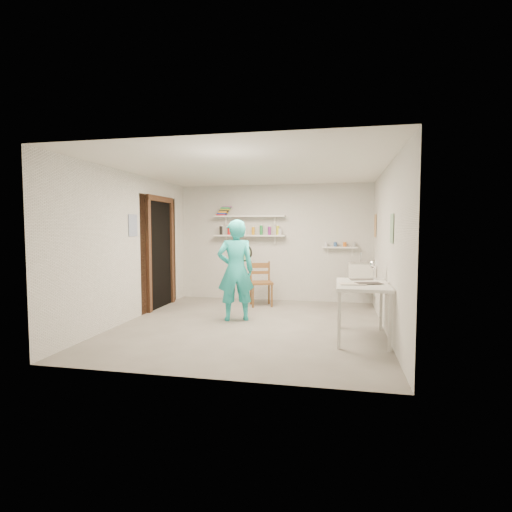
% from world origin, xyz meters
% --- Properties ---
extents(floor, '(4.00, 4.50, 0.02)m').
position_xyz_m(floor, '(0.00, 0.00, -0.01)').
color(floor, slate).
rests_on(floor, ground).
extents(ceiling, '(4.00, 4.50, 0.02)m').
position_xyz_m(ceiling, '(0.00, 0.00, 2.41)').
color(ceiling, silver).
rests_on(ceiling, wall_back).
extents(wall_back, '(4.00, 0.02, 2.40)m').
position_xyz_m(wall_back, '(0.00, 2.26, 1.20)').
color(wall_back, silver).
rests_on(wall_back, ground).
extents(wall_front, '(4.00, 0.02, 2.40)m').
position_xyz_m(wall_front, '(0.00, -2.26, 1.20)').
color(wall_front, silver).
rests_on(wall_front, ground).
extents(wall_left, '(0.02, 4.50, 2.40)m').
position_xyz_m(wall_left, '(-2.01, 0.00, 1.20)').
color(wall_left, silver).
rests_on(wall_left, ground).
extents(wall_right, '(0.02, 4.50, 2.40)m').
position_xyz_m(wall_right, '(2.01, 0.00, 1.20)').
color(wall_right, silver).
rests_on(wall_right, ground).
extents(doorway_recess, '(0.02, 0.90, 2.00)m').
position_xyz_m(doorway_recess, '(-1.99, 1.05, 1.00)').
color(doorway_recess, black).
rests_on(doorway_recess, wall_left).
extents(corridor_box, '(1.40, 1.50, 2.10)m').
position_xyz_m(corridor_box, '(-2.70, 1.05, 1.05)').
color(corridor_box, brown).
rests_on(corridor_box, ground).
extents(door_lintel, '(0.06, 1.05, 0.10)m').
position_xyz_m(door_lintel, '(-1.97, 1.05, 2.05)').
color(door_lintel, brown).
rests_on(door_lintel, wall_left).
extents(door_jamb_near, '(0.06, 0.10, 2.00)m').
position_xyz_m(door_jamb_near, '(-1.97, 0.55, 1.00)').
color(door_jamb_near, brown).
rests_on(door_jamb_near, ground).
extents(door_jamb_far, '(0.06, 0.10, 2.00)m').
position_xyz_m(door_jamb_far, '(-1.97, 1.55, 1.00)').
color(door_jamb_far, brown).
rests_on(door_jamb_far, ground).
extents(shelf_lower, '(1.50, 0.22, 0.03)m').
position_xyz_m(shelf_lower, '(-0.50, 2.13, 1.35)').
color(shelf_lower, white).
rests_on(shelf_lower, wall_back).
extents(shelf_upper, '(1.50, 0.22, 0.03)m').
position_xyz_m(shelf_upper, '(-0.50, 2.13, 1.75)').
color(shelf_upper, white).
rests_on(shelf_upper, wall_back).
extents(ledge_shelf, '(0.70, 0.14, 0.03)m').
position_xyz_m(ledge_shelf, '(1.35, 2.17, 1.12)').
color(ledge_shelf, white).
rests_on(ledge_shelf, wall_back).
extents(poster_left, '(0.01, 0.28, 0.36)m').
position_xyz_m(poster_left, '(-1.99, 0.05, 1.55)').
color(poster_left, '#334C7F').
rests_on(poster_left, wall_left).
extents(poster_right_a, '(0.01, 0.34, 0.42)m').
position_xyz_m(poster_right_a, '(1.99, 1.80, 1.55)').
color(poster_right_a, '#995933').
rests_on(poster_right_a, wall_right).
extents(poster_right_b, '(0.01, 0.30, 0.38)m').
position_xyz_m(poster_right_b, '(1.99, -0.55, 1.50)').
color(poster_right_b, '#3F724C').
rests_on(poster_right_b, wall_right).
extents(belfast_sink, '(0.48, 0.60, 0.30)m').
position_xyz_m(belfast_sink, '(1.75, 1.70, 0.70)').
color(belfast_sink, white).
rests_on(belfast_sink, wall_right).
extents(man, '(0.70, 0.58, 1.64)m').
position_xyz_m(man, '(-0.31, 0.29, 0.82)').
color(man, '#25BDBC').
rests_on(man, ground).
extents(wall_clock, '(0.29, 0.14, 0.30)m').
position_xyz_m(wall_clock, '(-0.23, 0.49, 1.09)').
color(wall_clock, beige).
rests_on(wall_clock, man).
extents(wooden_chair, '(0.53, 0.52, 0.90)m').
position_xyz_m(wooden_chair, '(-0.14, 1.56, 0.45)').
color(wooden_chair, brown).
rests_on(wooden_chair, ground).
extents(work_table, '(0.68, 1.14, 0.76)m').
position_xyz_m(work_table, '(1.64, -0.44, 0.38)').
color(work_table, silver).
rests_on(work_table, ground).
extents(desk_lamp, '(0.14, 0.14, 0.14)m').
position_xyz_m(desk_lamp, '(1.83, 0.02, 0.98)').
color(desk_lamp, white).
rests_on(desk_lamp, work_table).
extents(spray_cans, '(1.29, 0.06, 0.17)m').
position_xyz_m(spray_cans, '(-0.50, 2.13, 1.45)').
color(spray_cans, black).
rests_on(spray_cans, shelf_lower).
extents(book_stack, '(0.30, 0.14, 0.20)m').
position_xyz_m(book_stack, '(-1.04, 2.13, 1.86)').
color(book_stack, red).
rests_on(book_stack, shelf_upper).
extents(ledge_pots, '(0.48, 0.07, 0.09)m').
position_xyz_m(ledge_pots, '(1.35, 2.17, 1.18)').
color(ledge_pots, silver).
rests_on(ledge_pots, ledge_shelf).
extents(papers, '(0.30, 0.22, 0.02)m').
position_xyz_m(papers, '(1.64, -0.44, 0.77)').
color(papers, silver).
rests_on(papers, work_table).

